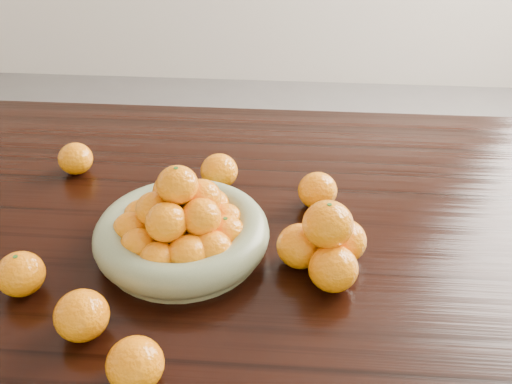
# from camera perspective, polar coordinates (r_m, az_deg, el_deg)

# --- Properties ---
(dining_table) EXTENTS (2.00, 1.00, 0.75)m
(dining_table) POSITION_cam_1_polar(r_m,az_deg,el_deg) (1.16, -1.20, -6.39)
(dining_table) COLOR black
(dining_table) RESTS_ON ground
(fruit_bowl) EXTENTS (0.31, 0.31, 0.17)m
(fruit_bowl) POSITION_cam_1_polar(r_m,az_deg,el_deg) (1.01, -7.46, -3.64)
(fruit_bowl) COLOR gray
(fruit_bowl) RESTS_ON dining_table
(orange_pyramid) EXTENTS (0.16, 0.16, 0.13)m
(orange_pyramid) POSITION_cam_1_polar(r_m,az_deg,el_deg) (0.97, 7.02, -5.22)
(orange_pyramid) COLOR orange
(orange_pyramid) RESTS_ON dining_table
(loose_orange_0) EXTENTS (0.08, 0.08, 0.07)m
(loose_orange_0) POSITION_cam_1_polar(r_m,az_deg,el_deg) (1.00, -22.48, -7.58)
(loose_orange_0) COLOR orange
(loose_orange_0) RESTS_ON dining_table
(loose_orange_1) EXTENTS (0.08, 0.08, 0.07)m
(loose_orange_1) POSITION_cam_1_polar(r_m,az_deg,el_deg) (0.82, -11.99, -16.50)
(loose_orange_1) COLOR orange
(loose_orange_1) RESTS_ON dining_table
(loose_orange_2) EXTENTS (0.08, 0.08, 0.07)m
(loose_orange_2) POSITION_cam_1_polar(r_m,az_deg,el_deg) (1.13, 6.18, 0.15)
(loose_orange_2) COLOR orange
(loose_orange_2) RESTS_ON dining_table
(loose_orange_3) EXTENTS (0.07, 0.07, 0.07)m
(loose_orange_3) POSITION_cam_1_polar(r_m,az_deg,el_deg) (1.29, -17.60, 3.20)
(loose_orange_3) COLOR orange
(loose_orange_3) RESTS_ON dining_table
(loose_orange_4) EXTENTS (0.08, 0.08, 0.08)m
(loose_orange_4) POSITION_cam_1_polar(r_m,az_deg,el_deg) (0.90, -17.03, -11.72)
(loose_orange_4) COLOR orange
(loose_orange_4) RESTS_ON dining_table
(loose_orange_5) EXTENTS (0.08, 0.08, 0.07)m
(loose_orange_5) POSITION_cam_1_polar(r_m,az_deg,el_deg) (1.19, -3.71, 2.10)
(loose_orange_5) COLOR orange
(loose_orange_5) RESTS_ON dining_table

